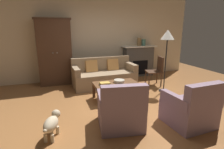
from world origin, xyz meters
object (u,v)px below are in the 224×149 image
(coffee_table, at_px, (116,85))
(armchair_near_left, at_px, (121,111))
(armchair_near_right, at_px, (191,109))
(mantel_vase_jade, at_px, (144,42))
(fireplace, at_px, (138,61))
(floor_lamp, at_px, (167,38))
(mantel_vase_bronze, at_px, (139,42))
(dog, at_px, (52,123))
(fruit_bowl, at_px, (119,81))
(book_stack, at_px, (105,84))
(side_chair_wooden, at_px, (156,69))
(armoire, at_px, (55,52))
(couch, at_px, (104,75))

(coffee_table, height_order, armchair_near_left, armchair_near_left)
(armchair_near_left, xyz_separation_m, armchair_near_right, (1.23, -0.35, 0.00))
(coffee_table, bearing_deg, mantel_vase_jade, 46.96)
(fireplace, distance_m, floor_lamp, 2.03)
(mantel_vase_bronze, bearing_deg, dog, -135.31)
(armchair_near_right, relative_size, dog, 1.63)
(fruit_bowl, xyz_separation_m, book_stack, (-0.41, -0.09, -0.00))
(fruit_bowl, distance_m, armchair_near_left, 1.41)
(mantel_vase_bronze, relative_size, dog, 0.54)
(fireplace, bearing_deg, side_chair_wooden, -89.97)
(fruit_bowl, xyz_separation_m, mantel_vase_bronze, (1.48, 1.86, 0.81))
(mantel_vase_bronze, height_order, armchair_near_left, mantel_vase_bronze)
(armchair_near_left, height_order, armchair_near_right, same)
(fireplace, xyz_separation_m, book_stack, (-1.89, -1.97, -0.12))
(mantel_vase_bronze, distance_m, side_chair_wooden, 1.44)
(armchair_near_left, bearing_deg, coffee_table, 73.87)
(coffee_table, xyz_separation_m, dog, (-1.56, -1.22, -0.12))
(armoire, xyz_separation_m, couch, (1.39, -0.67, -0.71))
(book_stack, relative_size, mantel_vase_jade, 1.12)
(book_stack, xyz_separation_m, floor_lamp, (1.79, 0.16, 1.03))
(armchair_near_right, height_order, dog, armchair_near_right)
(fruit_bowl, relative_size, mantel_vase_bronze, 0.94)
(coffee_table, height_order, book_stack, book_stack)
(armchair_near_right, bearing_deg, fruit_bowl, 114.40)
(coffee_table, bearing_deg, fruit_bowl, 16.08)
(mantel_vase_jade, bearing_deg, floor_lamp, -98.67)
(couch, relative_size, armchair_near_right, 2.21)
(armoire, bearing_deg, mantel_vase_bronze, 1.17)
(fireplace, distance_m, mantel_vase_jade, 0.69)
(fruit_bowl, xyz_separation_m, floor_lamp, (1.39, 0.06, 1.03))
(armoire, bearing_deg, book_stack, -60.69)
(armoire, xyz_separation_m, mantel_vase_bronze, (2.95, 0.06, 0.24))
(fireplace, xyz_separation_m, armchair_near_left, (-1.96, -3.20, -0.25))
(side_chair_wooden, bearing_deg, floor_lamp, -99.45)
(mantel_vase_bronze, relative_size, side_chair_wooden, 0.32)
(fruit_bowl, height_order, armchair_near_left, armchair_near_left)
(armoire, bearing_deg, floor_lamp, -31.27)
(coffee_table, relative_size, floor_lamp, 0.64)
(fireplace, distance_m, couch, 1.74)
(mantel_vase_bronze, bearing_deg, side_chair_wooden, -89.97)
(couch, distance_m, armchair_near_left, 2.48)
(mantel_vase_bronze, distance_m, mantel_vase_jade, 0.18)
(fruit_bowl, xyz_separation_m, dog, (-1.66, -1.25, -0.21))
(fruit_bowl, xyz_separation_m, armchair_near_left, (-0.48, -1.32, -0.14))
(fruit_bowl, bearing_deg, book_stack, -167.23)
(couch, xyz_separation_m, floor_lamp, (1.46, -1.07, 1.17))
(couch, height_order, floor_lamp, floor_lamp)
(armchair_near_left, distance_m, armchair_near_right, 1.28)
(fruit_bowl, bearing_deg, dog, -143.09)
(fireplace, height_order, dog, fireplace)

